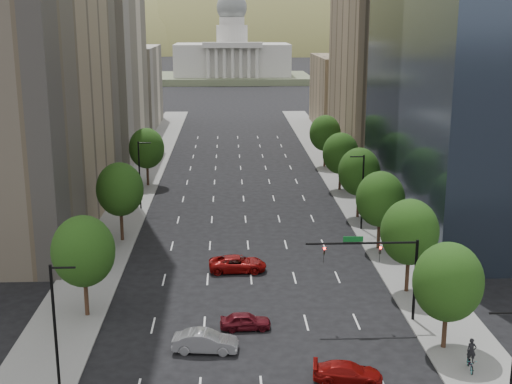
{
  "coord_description": "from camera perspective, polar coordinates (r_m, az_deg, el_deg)",
  "views": [
    {
      "loc": [
        -2.12,
        -21.68,
        24.26
      ],
      "look_at": [
        0.56,
        42.2,
        8.0
      ],
      "focal_mm": 48.2,
      "sensor_mm": 36.0,
      "label": 1
    }
  ],
  "objects": [
    {
      "name": "midrise_cream_left",
      "position": [
        126.94,
        -13.02,
        10.86
      ],
      "size": [
        14.0,
        30.0,
        35.0
      ],
      "primitive_type": "cube",
      "color": "beige",
      "rests_on": "ground"
    },
    {
      "name": "sidewalk_right",
      "position": [
        86.99,
        9.39,
        -2.07
      ],
      "size": [
        6.0,
        200.0,
        0.15
      ],
      "primitive_type": "cube",
      "color": "slate",
      "rests_on": "ground"
    },
    {
      "name": "tree_right_5",
      "position": [
        114.35,
        5.75,
        4.88
      ],
      "size": [
        5.2,
        5.2,
        8.75
      ],
      "color": "#382316",
      "rests_on": "ground"
    },
    {
      "name": "tree_left_0",
      "position": [
        58.01,
        -14.14,
        -4.79
      ],
      "size": [
        5.2,
        5.2,
        8.75
      ],
      "color": "#382316",
      "rests_on": "ground"
    },
    {
      "name": "tree_right_3",
      "position": [
        85.26,
        8.56,
        1.67
      ],
      "size": [
        5.2,
        5.2,
        8.89
      ],
      "color": "#382316",
      "rests_on": "ground"
    },
    {
      "name": "filler_left",
      "position": [
        160.06,
        -10.73,
        8.55
      ],
      "size": [
        14.0,
        26.0,
        18.0
      ],
      "primitive_type": "cube",
      "color": "beige",
      "rests_on": "ground"
    },
    {
      "name": "tree_left_1",
      "position": [
        76.84,
        -11.23,
        0.22
      ],
      "size": [
        5.2,
        5.2,
        8.97
      ],
      "color": "#382316",
      "rests_on": "ground"
    },
    {
      "name": "tree_right_1",
      "position": [
        62.69,
        12.63,
        -3.27
      ],
      "size": [
        5.2,
        5.2,
        8.75
      ],
      "color": "#382316",
      "rests_on": "ground"
    },
    {
      "name": "cyclist",
      "position": [
        51.86,
        17.39,
        -13.14
      ],
      "size": [
        0.85,
        1.87,
        2.4
      ],
      "rotation": [
        0.0,
        0.0,
        -0.12
      ],
      "color": "black",
      "rests_on": "sidewalk_right"
    },
    {
      "name": "tree_right_0",
      "position": [
        52.87,
        15.65,
        -7.2
      ],
      "size": [
        5.2,
        5.2,
        8.39
      ],
      "color": "#382316",
      "rests_on": "ground"
    },
    {
      "name": "filler_right",
      "position": [
        157.88,
        7.58,
        8.24
      ],
      "size": [
        14.0,
        26.0,
        16.0
      ],
      "primitive_type": "cube",
      "color": "#8C7759",
      "rests_on": "ground"
    },
    {
      "name": "streetlight_ls",
      "position": [
        47.35,
        -16.28,
        -10.55
      ],
      "size": [
        1.7,
        0.2,
        9.0
      ],
      "color": "black",
      "rests_on": "ground"
    },
    {
      "name": "traffic_signal",
      "position": [
        56.52,
        10.73,
        -5.73
      ],
      "size": [
        9.12,
        0.4,
        7.38
      ],
      "color": "black",
      "rests_on": "ground"
    },
    {
      "name": "streetlight_rs",
      "position": [
        41.87,
        20.38,
        -14.33
      ],
      "size": [
        1.7,
        0.2,
        9.0
      ],
      "color": "black",
      "rests_on": "ground"
    },
    {
      "name": "car_silver",
      "position": [
        52.59,
        -4.23,
        -12.26
      ],
      "size": [
        5.03,
        2.19,
        1.61
      ],
      "primitive_type": "imported",
      "rotation": [
        0.0,
        0.0,
        1.47
      ],
      "color": "gray",
      "rests_on": "ground"
    },
    {
      "name": "car_maroon",
      "position": [
        55.94,
        -0.89,
        -10.65
      ],
      "size": [
        4.12,
        1.77,
        1.39
      ],
      "primitive_type": "imported",
      "rotation": [
        0.0,
        0.0,
        1.6
      ],
      "color": "#550E16",
      "rests_on": "ground"
    },
    {
      "name": "capitol",
      "position": [
        271.85,
        -1.99,
        10.95
      ],
      "size": [
        60.0,
        40.0,
        35.2
      ],
      "color": "#596647",
      "rests_on": "ground"
    },
    {
      "name": "streetlight_rn",
      "position": [
        80.62,
        8.8,
        0.16
      ],
      "size": [
        1.7,
        0.2,
        9.0
      ],
      "color": "black",
      "rests_on": "ground"
    },
    {
      "name": "tree_right_2",
      "position": [
        73.92,
        10.27,
        -0.58
      ],
      "size": [
        5.2,
        5.2,
        8.61
      ],
      "color": "#382316",
      "rests_on": "ground"
    },
    {
      "name": "sidewalk_left",
      "position": [
        86.23,
        -11.24,
        -2.3
      ],
      "size": [
        6.0,
        200.0,
        0.15
      ],
      "primitive_type": "cube",
      "color": "slate",
      "rests_on": "ground"
    },
    {
      "name": "car_red_far",
      "position": [
        67.89,
        -1.54,
        -5.97
      ],
      "size": [
        5.68,
        2.67,
        1.57
      ],
      "primitive_type": "imported",
      "rotation": [
        0.0,
        0.0,
        1.58
      ],
      "color": "maroon",
      "rests_on": "ground"
    },
    {
      "name": "foothills",
      "position": [
        625.25,
        0.99,
        8.57
      ],
      "size": [
        720.0,
        413.0,
        263.0
      ],
      "color": "olive",
      "rests_on": "ground"
    },
    {
      "name": "tree_left_2",
      "position": [
        102.09,
        -9.06,
        3.6
      ],
      "size": [
        5.2,
        5.2,
        8.68
      ],
      "color": "#382316",
      "rests_on": "ground"
    },
    {
      "name": "streetlight_ln",
      "position": [
        89.55,
        -9.61,
        1.54
      ],
      "size": [
        1.7,
        0.2,
        9.0
      ],
      "color": "black",
      "rests_on": "ground"
    },
    {
      "name": "car_red_near",
      "position": [
        48.99,
        7.62,
        -14.63
      ],
      "size": [
        4.99,
        2.57,
        1.38
      ],
      "primitive_type": "imported",
      "rotation": [
        0.0,
        0.0,
        1.43
      ],
      "color": "maroon",
      "rests_on": "ground"
    },
    {
      "name": "parking_tan_right",
      "position": [
        125.01,
        10.28,
        9.8
      ],
      "size": [
        14.0,
        30.0,
        30.0
      ],
      "primitive_type": "cube",
      "color": "#8C7759",
      "rests_on": "ground"
    },
    {
      "name": "tree_right_4",
      "position": [
        98.83,
        7.04,
        3.2
      ],
      "size": [
        5.2,
        5.2,
        8.46
      ],
      "color": "#382316",
      "rests_on": "ground"
    }
  ]
}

